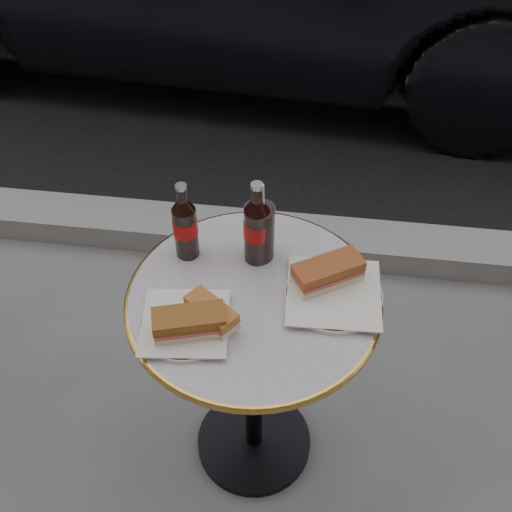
# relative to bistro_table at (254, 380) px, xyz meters

# --- Properties ---
(ground) EXTENTS (80.00, 80.00, 0.00)m
(ground) POSITION_rel_bistro_table_xyz_m (0.00, 0.00, -0.37)
(ground) COLOR slate
(ground) RESTS_ON ground
(curb) EXTENTS (40.00, 0.20, 0.12)m
(curb) POSITION_rel_bistro_table_xyz_m (0.00, 0.90, -0.32)
(curb) COLOR gray
(curb) RESTS_ON ground
(bistro_table) EXTENTS (0.62, 0.62, 0.73)m
(bistro_table) POSITION_rel_bistro_table_xyz_m (0.00, 0.00, 0.00)
(bistro_table) COLOR #BAB2C4
(bistro_table) RESTS_ON ground
(plate_left) EXTENTS (0.22, 0.22, 0.01)m
(plate_left) POSITION_rel_bistro_table_xyz_m (-0.14, -0.11, 0.37)
(plate_left) COLOR white
(plate_left) RESTS_ON bistro_table
(plate_right) EXTENTS (0.26, 0.26, 0.01)m
(plate_right) POSITION_rel_bistro_table_xyz_m (0.19, 0.02, 0.37)
(plate_right) COLOR white
(plate_right) RESTS_ON bistro_table
(sandwich_left_a) EXTENTS (0.18, 0.12, 0.06)m
(sandwich_left_a) POSITION_rel_bistro_table_xyz_m (-0.13, -0.13, 0.41)
(sandwich_left_a) COLOR brown
(sandwich_left_a) RESTS_ON plate_left
(sandwich_left_b) EXTENTS (0.14, 0.13, 0.05)m
(sandwich_left_b) POSITION_rel_bistro_table_xyz_m (-0.08, -0.09, 0.40)
(sandwich_left_b) COLOR #B36A2D
(sandwich_left_b) RESTS_ON plate_left
(sandwich_right) EXTENTS (0.18, 0.15, 0.06)m
(sandwich_right) POSITION_rel_bistro_table_xyz_m (0.17, 0.06, 0.41)
(sandwich_right) COLOR #9E4E28
(sandwich_right) RESTS_ON plate_right
(cola_bottle_left) EXTENTS (0.07, 0.07, 0.22)m
(cola_bottle_left) POSITION_rel_bistro_table_xyz_m (-0.18, 0.12, 0.48)
(cola_bottle_left) COLOR black
(cola_bottle_left) RESTS_ON bistro_table
(cola_bottle_right) EXTENTS (0.07, 0.07, 0.24)m
(cola_bottle_right) POSITION_rel_bistro_table_xyz_m (-0.01, 0.13, 0.49)
(cola_bottle_right) COLOR black
(cola_bottle_right) RESTS_ON bistro_table
(cola_glass) EXTENTS (0.10, 0.10, 0.16)m
(cola_glass) POSITION_rel_bistro_table_xyz_m (-0.00, 0.14, 0.45)
(cola_glass) COLOR black
(cola_glass) RESTS_ON bistro_table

